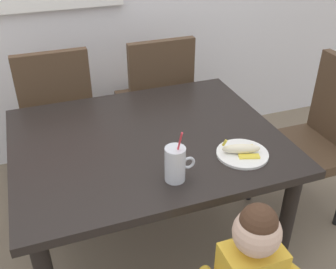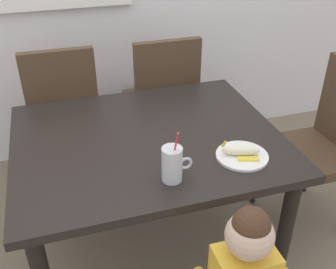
{
  "view_description": "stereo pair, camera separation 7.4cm",
  "coord_description": "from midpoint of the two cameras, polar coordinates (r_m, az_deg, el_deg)",
  "views": [
    {
      "loc": [
        -0.45,
        -1.53,
        1.71
      ],
      "look_at": [
        0.07,
        -0.1,
        0.78
      ],
      "focal_mm": 42.3,
      "sensor_mm": 36.0,
      "label": 1
    },
    {
      "loc": [
        -0.38,
        -1.55,
        1.71
      ],
      "look_at": [
        0.07,
        -0.1,
        0.78
      ],
      "focal_mm": 42.3,
      "sensor_mm": 36.0,
      "label": 2
    }
  ],
  "objects": [
    {
      "name": "snack_plate",
      "position": [
        1.77,
        9.47,
        -2.77
      ],
      "size": [
        0.23,
        0.23,
        0.01
      ],
      "primitive_type": "cylinder",
      "color": "white",
      "rests_on": "dining_table"
    },
    {
      "name": "milk_cup",
      "position": [
        1.57,
        -0.28,
        -4.54
      ],
      "size": [
        0.13,
        0.09,
        0.25
      ],
      "color": "silver",
      "rests_on": "dining_table"
    },
    {
      "name": "dining_chair_far",
      "position": [
        2.37,
        20.0,
        -0.05
      ],
      "size": [
        0.44,
        0.44,
        0.96
      ],
      "rotation": [
        0.0,
        0.0,
        -1.57
      ],
      "color": "#4C3826",
      "rests_on": "ground"
    },
    {
      "name": "dining_table",
      "position": [
        1.93,
        -4.12,
        -2.78
      ],
      "size": [
        1.25,
        1.02,
        0.72
      ],
      "color": "black",
      "rests_on": "ground"
    },
    {
      "name": "dining_chair_right",
      "position": [
        2.66,
        -2.51,
        5.54
      ],
      "size": [
        0.44,
        0.44,
        0.96
      ],
      "rotation": [
        0.0,
        0.0,
        3.14
      ],
      "color": "#4C3826",
      "rests_on": "ground"
    },
    {
      "name": "dining_chair_left",
      "position": [
        2.58,
        -16.48,
        3.36
      ],
      "size": [
        0.44,
        0.44,
        0.96
      ],
      "rotation": [
        0.0,
        0.0,
        3.14
      ],
      "color": "#4C3826",
      "rests_on": "ground"
    },
    {
      "name": "peeled_banana",
      "position": [
        1.76,
        9.37,
        -2.1
      ],
      "size": [
        0.18,
        0.13,
        0.07
      ],
      "rotation": [
        0.0,
        0.0,
        -0.31
      ],
      "color": "#F4EAC6",
      "rests_on": "snack_plate"
    },
    {
      "name": "ground_plane",
      "position": [
        2.34,
        -3.52,
        -15.45
      ],
      "size": [
        24.0,
        24.0,
        0.0
      ],
      "primitive_type": "plane",
      "color": "#7A6B56"
    }
  ]
}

